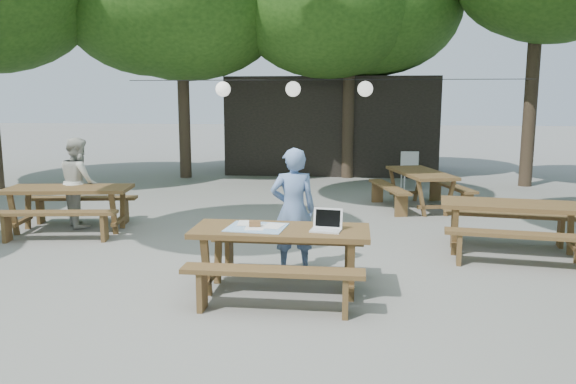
% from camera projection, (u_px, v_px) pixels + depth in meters
% --- Properties ---
extents(ground, '(80.00, 80.00, 0.00)m').
position_uv_depth(ground, '(256.00, 276.00, 7.03)').
color(ground, slate).
rests_on(ground, ground).
extents(pavilion, '(6.00, 3.00, 2.80)m').
position_uv_depth(pavilion, '(332.00, 125.00, 17.02)').
color(pavilion, black).
rests_on(pavilion, ground).
extents(main_picnic_table, '(2.00, 1.58, 0.75)m').
position_uv_depth(main_picnic_table, '(281.00, 259.00, 6.40)').
color(main_picnic_table, '#4E391B').
rests_on(main_picnic_table, ground).
extents(picnic_table_nw, '(2.11, 1.85, 0.75)m').
position_uv_depth(picnic_table_nw, '(70.00, 209.00, 9.31)').
color(picnic_table_nw, '#4E391B').
rests_on(picnic_table_nw, ground).
extents(picnic_table_ne, '(2.10, 1.83, 0.75)m').
position_uv_depth(picnic_table_ne, '(513.00, 228.00, 7.92)').
color(picnic_table_ne, '#4E391B').
rests_on(picnic_table_ne, ground).
extents(picnic_table_far_e, '(2.02, 2.24, 0.75)m').
position_uv_depth(picnic_table_far_e, '(420.00, 189.00, 11.30)').
color(picnic_table_far_e, '#4E391B').
rests_on(picnic_table_far_e, ground).
extents(woman, '(0.65, 0.49, 1.59)m').
position_uv_depth(woman, '(293.00, 210.00, 7.14)').
color(woman, '#6C8DC6').
rests_on(woman, ground).
extents(second_person, '(0.92, 0.95, 1.54)m').
position_uv_depth(second_person, '(79.00, 182.00, 9.69)').
color(second_person, beige).
rests_on(second_person, ground).
extents(plastic_chair, '(0.49, 0.49, 0.90)m').
position_uv_depth(plastic_chair, '(411.00, 178.00, 13.74)').
color(plastic_chair, silver).
rests_on(plastic_chair, ground).
extents(laptop, '(0.36, 0.31, 0.24)m').
position_uv_depth(laptop, '(327.00, 225.00, 6.25)').
color(laptop, white).
rests_on(laptop, main_picnic_table).
extents(tabletop_clutter, '(0.70, 0.63, 0.08)m').
position_uv_depth(tabletop_clutter, '(256.00, 226.00, 6.38)').
color(tabletop_clutter, '#3C8BCF').
rests_on(tabletop_clutter, main_picnic_table).
extents(paper_lanterns, '(9.00, 0.34, 0.38)m').
position_uv_depth(paper_lanterns, '(294.00, 89.00, 12.53)').
color(paper_lanterns, black).
rests_on(paper_lanterns, ground).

